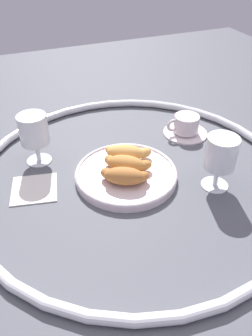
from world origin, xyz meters
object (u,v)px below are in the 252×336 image
object	(u,v)px
croissant_small	(126,164)
folded_napkin	(34,188)
croissant_extra	(127,152)
juice_glass_left	(34,131)
coffee_cup_near	(186,126)
pastry_plate	(126,174)
croissant_large	(125,176)
juice_glass_right	(221,155)

from	to	relation	value
croissant_small	folded_napkin	bearing A→B (deg)	170.54
croissant_extra	juice_glass_left	size ratio (longest dim) A/B	0.87
croissant_small	coffee_cup_near	bearing A→B (deg)	27.44
juice_glass_left	folded_napkin	distance (m)	0.15
croissant_small	croissant_extra	world-z (taller)	same
croissant_small	juice_glass_left	world-z (taller)	juice_glass_left
croissant_small	juice_glass_left	bearing A→B (deg)	141.49
coffee_cup_near	juice_glass_left	size ratio (longest dim) A/B	0.97
coffee_cup_near	croissant_extra	bearing A→B (deg)	-159.65
pastry_plate	croissant_small	world-z (taller)	croissant_small
croissant_extra	croissant_large	bearing A→B (deg)	-116.23
pastry_plate	croissant_large	size ratio (longest dim) A/B	2.15
croissant_extra	folded_napkin	distance (m)	0.26
croissant_large	folded_napkin	world-z (taller)	croissant_large
croissant_large	croissant_extra	world-z (taller)	same
pastry_plate	folded_napkin	world-z (taller)	pastry_plate
pastry_plate	croissant_small	bearing A→B (deg)	54.52
juice_glass_right	pastry_plate	bearing A→B (deg)	149.63
croissant_large	juice_glass_left	distance (m)	0.27
pastry_plate	coffee_cup_near	bearing A→B (deg)	27.73
pastry_plate	croissant_large	xyz separation A→B (m)	(-0.02, -0.04, 0.03)
croissant_small	coffee_cup_near	size ratio (longest dim) A/B	0.88
pastry_plate	juice_glass_left	world-z (taller)	juice_glass_left
pastry_plate	croissant_extra	bearing A→B (deg)	63.61
pastry_plate	juice_glass_left	bearing A→B (deg)	140.77
croissant_extra	folded_napkin	size ratio (longest dim) A/B	1.11
juice_glass_right	croissant_extra	bearing A→B (deg)	136.57
croissant_small	juice_glass_right	distance (m)	0.23
croissant_large	croissant_small	size ratio (longest dim) A/B	1.02
croissant_large	folded_napkin	distance (m)	0.23
coffee_cup_near	juice_glass_right	distance (m)	0.26
pastry_plate	croissant_small	size ratio (longest dim) A/B	2.20
pastry_plate	coffee_cup_near	world-z (taller)	coffee_cup_near
pastry_plate	juice_glass_right	distance (m)	0.24
croissant_large	juice_glass_right	bearing A→B (deg)	-18.47
croissant_large	coffee_cup_near	xyz separation A→B (m)	(0.27, 0.17, -0.02)
juice_glass_right	folded_napkin	bearing A→B (deg)	159.89
croissant_extra	juice_glass_left	world-z (taller)	juice_glass_left
croissant_extra	juice_glass_right	bearing A→B (deg)	-43.43
croissant_extra	croissant_small	bearing A→B (deg)	-115.81
croissant_small	coffee_cup_near	world-z (taller)	croissant_small
croissant_large	juice_glass_left	bearing A→B (deg)	130.88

